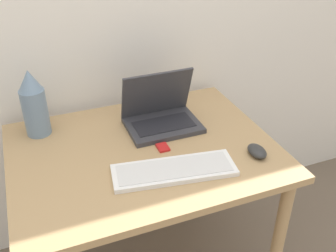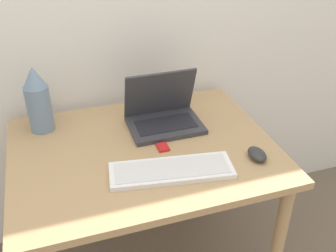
{
  "view_description": "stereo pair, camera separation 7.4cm",
  "coord_description": "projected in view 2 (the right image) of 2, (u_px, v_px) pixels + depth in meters",
  "views": [
    {
      "loc": [
        -0.37,
        -0.82,
        1.62
      ],
      "look_at": [
        0.09,
        0.36,
        0.85
      ],
      "focal_mm": 42.0,
      "sensor_mm": 36.0,
      "label": 1
    },
    {
      "loc": [
        -0.3,
        -0.84,
        1.62
      ],
      "look_at": [
        0.09,
        0.36,
        0.85
      ],
      "focal_mm": 42.0,
      "sensor_mm": 36.0,
      "label": 2
    }
  ],
  "objects": [
    {
      "name": "desk",
      "position": [
        144.0,
        169.0,
        1.59
      ],
      "size": [
        1.02,
        0.77,
        0.75
      ],
      "color": "tan",
      "rests_on": "ground_plane"
    },
    {
      "name": "laptop",
      "position": [
        163.0,
        114.0,
        1.66
      ],
      "size": [
        0.3,
        0.23,
        0.23
      ],
      "color": "#333338",
      "rests_on": "desk"
    },
    {
      "name": "keyboard",
      "position": [
        172.0,
        170.0,
        1.4
      ],
      "size": [
        0.46,
        0.21,
        0.02
      ],
      "color": "white",
      "rests_on": "desk"
    },
    {
      "name": "mouse",
      "position": [
        257.0,
        154.0,
        1.47
      ],
      "size": [
        0.06,
        0.09,
        0.04
      ],
      "color": "#2D2D2D",
      "rests_on": "desk"
    },
    {
      "name": "vase",
      "position": [
        38.0,
        100.0,
        1.58
      ],
      "size": [
        0.1,
        0.1,
        0.28
      ],
      "color": "slate",
      "rests_on": "desk"
    },
    {
      "name": "mp3_player",
      "position": [
        163.0,
        147.0,
        1.53
      ],
      "size": [
        0.04,
        0.06,
        0.01
      ],
      "color": "red",
      "rests_on": "desk"
    }
  ]
}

